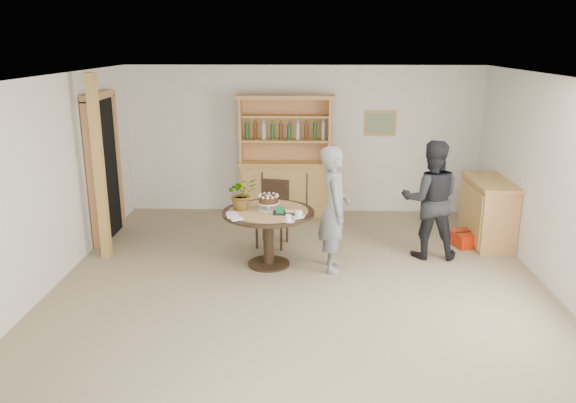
{
  "coord_description": "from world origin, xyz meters",
  "views": [
    {
      "loc": [
        0.07,
        -6.0,
        2.89
      ],
      "look_at": [
        -0.15,
        0.39,
        1.05
      ],
      "focal_mm": 35.0,
      "sensor_mm": 36.0,
      "label": 1
    }
  ],
  "objects_px": {
    "dining_chair": "(273,209)",
    "adult_person": "(431,200)",
    "sideboard": "(488,211)",
    "red_suitcase": "(472,238)",
    "dining_table": "(268,222)",
    "hutch": "(285,175)",
    "teen_boy": "(334,209)"
  },
  "relations": [
    {
      "from": "hutch",
      "to": "adult_person",
      "type": "height_order",
      "value": "hutch"
    },
    {
      "from": "sideboard",
      "to": "adult_person",
      "type": "distance_m",
      "value": 1.23
    },
    {
      "from": "hutch",
      "to": "sideboard",
      "type": "bearing_deg",
      "value": -22.21
    },
    {
      "from": "dining_table",
      "to": "red_suitcase",
      "type": "xyz_separation_m",
      "value": [
        2.93,
        0.88,
        -0.5
      ]
    },
    {
      "from": "dining_table",
      "to": "teen_boy",
      "type": "distance_m",
      "value": 0.88
    },
    {
      "from": "dining_chair",
      "to": "adult_person",
      "type": "height_order",
      "value": "adult_person"
    },
    {
      "from": "dining_chair",
      "to": "red_suitcase",
      "type": "distance_m",
      "value": 2.95
    },
    {
      "from": "red_suitcase",
      "to": "dining_chair",
      "type": "bearing_deg",
      "value": 162.57
    },
    {
      "from": "hutch",
      "to": "dining_chair",
      "type": "height_order",
      "value": "hutch"
    },
    {
      "from": "hutch",
      "to": "sideboard",
      "type": "height_order",
      "value": "hutch"
    },
    {
      "from": "teen_boy",
      "to": "red_suitcase",
      "type": "height_order",
      "value": "teen_boy"
    },
    {
      "from": "sideboard",
      "to": "red_suitcase",
      "type": "distance_m",
      "value": 0.47
    },
    {
      "from": "dining_table",
      "to": "teen_boy",
      "type": "relative_size",
      "value": 0.73
    },
    {
      "from": "sideboard",
      "to": "dining_table",
      "type": "distance_m",
      "value": 3.34
    },
    {
      "from": "dining_table",
      "to": "red_suitcase",
      "type": "bearing_deg",
      "value": 16.77
    },
    {
      "from": "sideboard",
      "to": "adult_person",
      "type": "relative_size",
      "value": 0.77
    },
    {
      "from": "hutch",
      "to": "sideboard",
      "type": "xyz_separation_m",
      "value": [
        3.04,
        -1.24,
        -0.22
      ]
    },
    {
      "from": "dining_table",
      "to": "sideboard",
      "type": "bearing_deg",
      "value": 17.99
    },
    {
      "from": "dining_table",
      "to": "dining_chair",
      "type": "distance_m",
      "value": 0.83
    },
    {
      "from": "hutch",
      "to": "sideboard",
      "type": "distance_m",
      "value": 3.29
    },
    {
      "from": "red_suitcase",
      "to": "teen_boy",
      "type": "bearing_deg",
      "value": -173.23
    },
    {
      "from": "sideboard",
      "to": "dining_table",
      "type": "height_order",
      "value": "sideboard"
    },
    {
      "from": "adult_person",
      "to": "red_suitcase",
      "type": "xyz_separation_m",
      "value": [
        0.75,
        0.48,
        -0.71
      ]
    },
    {
      "from": "adult_person",
      "to": "hutch",
      "type": "bearing_deg",
      "value": -39.02
    },
    {
      "from": "dining_table",
      "to": "adult_person",
      "type": "bearing_deg",
      "value": 10.38
    },
    {
      "from": "hutch",
      "to": "dining_chair",
      "type": "relative_size",
      "value": 2.16
    },
    {
      "from": "dining_chair",
      "to": "teen_boy",
      "type": "height_order",
      "value": "teen_boy"
    },
    {
      "from": "adult_person",
      "to": "red_suitcase",
      "type": "relative_size",
      "value": 2.34
    },
    {
      "from": "adult_person",
      "to": "red_suitcase",
      "type": "bearing_deg",
      "value": -143.84
    },
    {
      "from": "dining_table",
      "to": "teen_boy",
      "type": "xyz_separation_m",
      "value": [
        0.85,
        -0.1,
        0.21
      ]
    },
    {
      "from": "sideboard",
      "to": "red_suitcase",
      "type": "xyz_separation_m",
      "value": [
        -0.24,
        -0.15,
        -0.37
      ]
    },
    {
      "from": "dining_table",
      "to": "dining_chair",
      "type": "bearing_deg",
      "value": 88.91
    }
  ]
}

